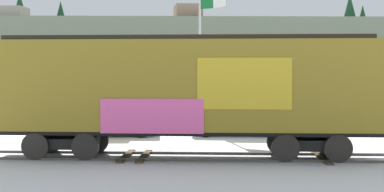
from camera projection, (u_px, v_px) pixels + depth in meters
The scene contains 7 objects.
ground_plane at pixel (211, 157), 16.52m from camera, with size 260.00×260.00×0.00m, color silver.
track at pixel (172, 156), 16.52m from camera, with size 59.96×5.79×0.08m.
freight_car at pixel (186, 87), 16.40m from camera, with size 13.54×3.74×4.22m.
flagpole at pixel (206, 36), 25.40m from camera, with size 1.43×0.93×7.49m.
hillside at pixel (188, 59), 85.46m from camera, with size 110.19×31.01×15.96m.
parked_car_black at pixel (111, 119), 22.47m from camera, with size 4.21×2.09×1.63m.
parked_car_blue at pixel (239, 119), 22.62m from camera, with size 4.74×2.33×1.60m.
Camera 1 is at (-0.98, -16.40, 2.83)m, focal length 44.79 mm.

